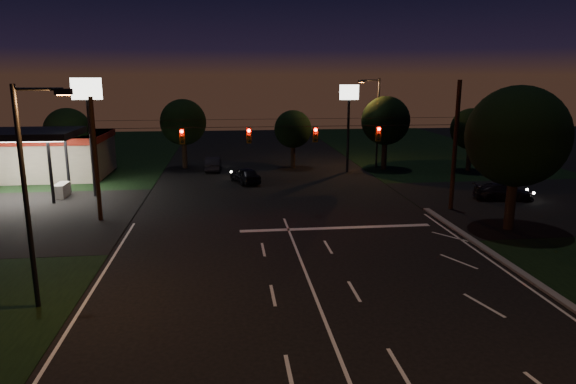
{
  "coord_description": "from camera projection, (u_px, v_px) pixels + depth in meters",
  "views": [
    {
      "loc": [
        -3.55,
        -18.59,
        9.32
      ],
      "look_at": [
        -0.34,
        8.84,
        3.0
      ],
      "focal_mm": 32.0,
      "sensor_mm": 36.0,
      "label": 1
    }
  ],
  "objects": [
    {
      "name": "utility_pole_right",
      "position": [
        450.0,
        209.0,
        36.36
      ],
      "size": [
        0.3,
        0.3,
        9.0
      ],
      "primitive_type": "cylinder",
      "color": "black",
      "rests_on": "ground"
    },
    {
      "name": "tree_far_d",
      "position": [
        385.0,
        121.0,
        50.91
      ],
      "size": [
        4.8,
        4.8,
        7.3
      ],
      "color": "black",
      "rests_on": "ground"
    },
    {
      "name": "cross_street_right",
      "position": [
        547.0,
        203.0,
        38.24
      ],
      "size": [
        20.0,
        16.0,
        0.02
      ],
      "primitive_type": "cube",
      "color": "black",
      "rests_on": "ground"
    },
    {
      "name": "street_light_right_far",
      "position": [
        375.0,
        116.0,
        51.56
      ],
      "size": [
        2.2,
        0.35,
        9.0
      ],
      "color": "black",
      "rests_on": "ground"
    },
    {
      "name": "tree_far_a",
      "position": [
        68.0,
        132.0,
        46.64
      ],
      "size": [
        4.2,
        4.2,
        6.42
      ],
      "color": "black",
      "rests_on": "ground"
    },
    {
      "name": "pole_sign_left_near",
      "position": [
        88.0,
        107.0,
        38.63
      ],
      "size": [
        2.2,
        0.3,
        9.1
      ],
      "color": "black",
      "rests_on": "ground"
    },
    {
      "name": "tree_far_c",
      "position": [
        293.0,
        130.0,
        52.0
      ],
      "size": [
        3.8,
        3.8,
        5.86
      ],
      "color": "black",
      "rests_on": "ground"
    },
    {
      "name": "street_light_left",
      "position": [
        31.0,
        182.0,
        19.97
      ],
      "size": [
        2.2,
        0.35,
        9.0
      ],
      "color": "black",
      "rests_on": "ground"
    },
    {
      "name": "pole_sign_right",
      "position": [
        349.0,
        108.0,
        49.04
      ],
      "size": [
        1.8,
        0.3,
        8.4
      ],
      "color": "black",
      "rests_on": "ground"
    },
    {
      "name": "tree_right_near",
      "position": [
        516.0,
        137.0,
        30.59
      ],
      "size": [
        6.0,
        6.0,
        8.76
      ],
      "color": "black",
      "rests_on": "ground"
    },
    {
      "name": "car_oncoming_a",
      "position": [
        245.0,
        175.0,
        45.16
      ],
      "size": [
        2.92,
        4.44,
        1.4
      ],
      "primitive_type": "imported",
      "rotation": [
        0.0,
        0.0,
        3.48
      ],
      "color": "black",
      "rests_on": "ground"
    },
    {
      "name": "stop_bar",
      "position": [
        336.0,
        228.0,
        31.95
      ],
      "size": [
        12.0,
        0.5,
        0.01
      ],
      "primitive_type": "cube",
      "color": "silver",
      "rests_on": "ground"
    },
    {
      "name": "utility_pole_left",
      "position": [
        101.0,
        220.0,
        33.64
      ],
      "size": [
        0.28,
        0.28,
        8.0
      ],
      "primitive_type": "cylinder",
      "color": "black",
      "rests_on": "ground"
    },
    {
      "name": "signal_span",
      "position": [
        282.0,
        134.0,
        33.74
      ],
      "size": [
        24.0,
        0.4,
        1.56
      ],
      "color": "black",
      "rests_on": "ground"
    },
    {
      "name": "car_oncoming_b",
      "position": [
        213.0,
        164.0,
        50.96
      ],
      "size": [
        1.6,
        4.14,
        1.35
      ],
      "primitive_type": "imported",
      "rotation": [
        0.0,
        0.0,
        3.1
      ],
      "color": "black",
      "rests_on": "ground"
    },
    {
      "name": "gas_station",
      "position": [
        27.0,
        153.0,
        46.89
      ],
      "size": [
        14.2,
        16.1,
        5.25
      ],
      "color": "gray",
      "rests_on": "ground"
    },
    {
      "name": "ground",
      "position": [
        322.0,
        314.0,
        20.48
      ],
      "size": [
        140.0,
        140.0,
        0.0
      ],
      "primitive_type": "plane",
      "color": "black",
      "rests_on": "ground"
    },
    {
      "name": "tree_far_e",
      "position": [
        471.0,
        129.0,
        50.01
      ],
      "size": [
        4.0,
        4.0,
        6.18
      ],
      "color": "black",
      "rests_on": "ground"
    },
    {
      "name": "tree_far_b",
      "position": [
        183.0,
        123.0,
        51.58
      ],
      "size": [
        4.6,
        4.6,
        6.98
      ],
      "color": "black",
      "rests_on": "ground"
    },
    {
      "name": "car_cross",
      "position": [
        504.0,
        192.0,
        38.97
      ],
      "size": [
        4.64,
        2.47,
        1.28
      ],
      "primitive_type": "imported",
      "rotation": [
        0.0,
        0.0,
        1.41
      ],
      "color": "black",
      "rests_on": "ground"
    }
  ]
}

